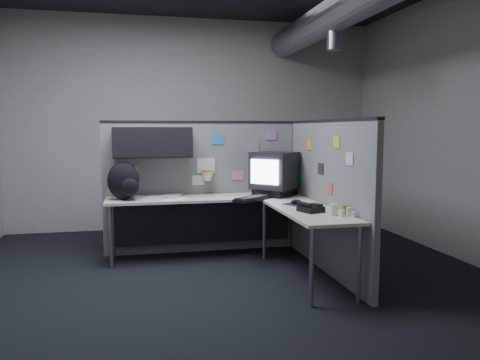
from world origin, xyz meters
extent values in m
cube|color=black|center=(0.00, 0.00, -0.01)|extent=(5.60, 5.60, 0.01)
cube|color=#9E9E99|center=(0.00, 2.80, 1.60)|extent=(5.60, 0.01, 3.20)
cube|color=#9E9E99|center=(0.00, -2.80, 1.60)|extent=(5.60, 0.01, 3.20)
cylinder|color=slate|center=(1.40, 0.80, 2.60)|extent=(0.16, 0.16, 0.30)
cube|color=slate|center=(-0.08, 1.30, 0.80)|extent=(2.43, 0.06, 1.60)
cube|color=black|center=(-0.08, 1.30, 1.61)|extent=(2.43, 0.07, 0.03)
cube|color=black|center=(1.10, 1.30, 0.80)|extent=(0.07, 0.07, 1.60)
cube|color=black|center=(-0.70, 1.10, 1.38)|extent=(0.90, 0.35, 0.35)
cube|color=black|center=(-0.70, 0.93, 1.38)|extent=(0.90, 0.02, 0.33)
cube|color=silver|center=(-0.05, 1.26, 1.08)|extent=(0.22, 0.02, 0.18)
torus|color=#D85914|center=(-0.05, 1.17, 1.02)|extent=(0.16, 0.16, 0.01)
cone|color=white|center=(-0.05, 1.17, 0.96)|extent=(0.14, 0.14, 0.11)
cube|color=#E5D84C|center=(-0.95, 1.26, 1.02)|extent=(0.15, 0.01, 0.12)
cube|color=#337FCC|center=(0.10, 1.26, 1.40)|extent=(0.15, 0.01, 0.12)
cube|color=#D87F7F|center=(0.35, 1.26, 0.95)|extent=(0.15, 0.01, 0.12)
cube|color=gray|center=(0.55, 1.26, 1.30)|extent=(0.15, 0.01, 0.12)
cube|color=#B266B2|center=(0.78, 1.26, 1.45)|extent=(0.15, 0.01, 0.12)
cube|color=silver|center=(-0.15, 1.26, 0.90)|extent=(0.15, 0.01, 0.12)
cube|color=slate|center=(1.10, 0.22, 0.80)|extent=(0.06, 2.23, 1.60)
cube|color=black|center=(1.10, 0.22, 1.61)|extent=(0.07, 2.23, 0.03)
cube|color=orange|center=(1.06, 0.65, 1.35)|extent=(0.01, 0.15, 0.12)
cube|color=#26262D|center=(1.06, 0.30, 1.10)|extent=(0.01, 0.15, 0.12)
cube|color=gold|center=(1.06, -0.10, 1.40)|extent=(0.01, 0.15, 0.12)
cube|color=#4CB266|center=(1.06, 0.90, 0.95)|extent=(0.01, 0.15, 0.12)
cube|color=silver|center=(1.06, -0.40, 1.25)|extent=(0.01, 0.15, 0.12)
cube|color=#CC4C4C|center=(1.06, 0.05, 0.92)|extent=(0.01, 0.15, 0.12)
cube|color=beige|center=(-0.10, 0.98, 0.71)|extent=(2.30, 0.56, 0.03)
cube|color=beige|center=(0.78, -0.07, 0.71)|extent=(0.56, 1.55, 0.03)
cube|color=black|center=(-0.10, 1.20, 0.40)|extent=(2.18, 0.02, 0.55)
cylinder|color=gray|center=(-1.18, 0.76, 0.35)|extent=(0.04, 0.04, 0.70)
cylinder|color=gray|center=(-1.18, 1.20, 0.35)|extent=(0.04, 0.04, 0.70)
cylinder|color=gray|center=(0.56, 0.76, 0.35)|extent=(0.04, 0.04, 0.70)
cylinder|color=gray|center=(0.56, -0.78, 0.35)|extent=(0.04, 0.04, 0.70)
cylinder|color=gray|center=(1.00, -0.78, 0.35)|extent=(0.04, 0.04, 0.70)
cube|color=black|center=(0.73, 0.91, 0.77)|extent=(0.58, 0.58, 0.09)
cube|color=black|center=(0.73, 0.91, 1.04)|extent=(0.65, 0.65, 0.44)
cube|color=silver|center=(0.55, 0.74, 1.04)|extent=(0.26, 0.27, 0.28)
cube|color=black|center=(0.38, 0.61, 0.75)|extent=(0.50, 0.44, 0.03)
cube|color=black|center=(0.38, 0.61, 0.77)|extent=(0.45, 0.40, 0.01)
cube|color=black|center=(0.77, 0.24, 0.73)|extent=(0.30, 0.28, 0.01)
ellipsoid|color=black|center=(0.77, 0.24, 0.76)|extent=(0.13, 0.10, 0.04)
cube|color=black|center=(0.75, -0.23, 0.76)|extent=(0.25, 0.26, 0.06)
cylinder|color=black|center=(0.69, -0.24, 0.81)|extent=(0.10, 0.19, 0.04)
cube|color=black|center=(0.81, -0.22, 0.80)|extent=(0.12, 0.14, 0.02)
cylinder|color=silver|center=(1.02, -0.51, 0.77)|extent=(0.06, 0.06, 0.08)
cylinder|color=silver|center=(0.94, -0.54, 0.76)|extent=(0.05, 0.05, 0.07)
cylinder|color=silver|center=(1.03, -0.59, 0.76)|extent=(0.05, 0.05, 0.05)
cylinder|color=#D85914|center=(1.01, -0.44, 0.77)|extent=(0.05, 0.05, 0.09)
cylinder|color=silver|center=(0.89, -0.46, 0.78)|extent=(0.09, 0.09, 0.11)
cube|color=white|center=(-0.46, 0.88, 0.73)|extent=(0.32, 0.38, 0.00)
cube|color=white|center=(-0.67, 1.12, 0.73)|extent=(0.32, 0.38, 0.00)
cube|color=white|center=(-0.97, 1.10, 0.74)|extent=(0.32, 0.38, 0.00)
cube|color=white|center=(-0.50, 1.12, 0.74)|extent=(0.32, 0.38, 0.00)
ellipsoid|color=black|center=(-1.04, 0.97, 0.95)|extent=(0.39, 0.31, 0.43)
ellipsoid|color=black|center=(-0.96, 0.84, 0.89)|extent=(0.21, 0.14, 0.19)
camera|label=1|loc=(-0.87, -4.45, 1.53)|focal=35.00mm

